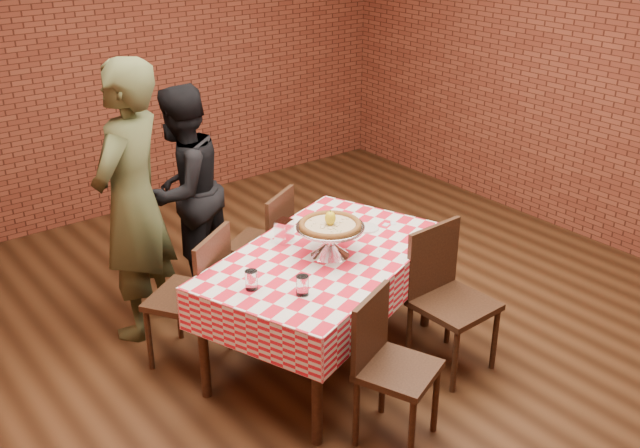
{
  "coord_description": "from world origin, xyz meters",
  "views": [
    {
      "loc": [
        -2.67,
        -3.21,
        2.79
      ],
      "look_at": [
        -0.17,
        0.01,
        0.93
      ],
      "focal_mm": 41.26,
      "sensor_mm": 36.0,
      "label": 1
    }
  ],
  "objects_px": {
    "pizza_stand": "(330,241)",
    "condiment_caddy": "(284,231)",
    "chair_near_left": "(398,374)",
    "water_glass_right": "(251,280)",
    "chair_far_right": "(259,246)",
    "pizza": "(330,226)",
    "diner_black": "(183,190)",
    "diner_olive": "(132,202)",
    "water_glass_left": "(302,285)",
    "table": "(324,308)",
    "chair_far_left": "(187,297)",
    "chair_near_right": "(455,303)"
  },
  "relations": [
    {
      "from": "chair_near_left",
      "to": "pizza_stand",
      "type": "bearing_deg",
      "value": 55.44
    },
    {
      "from": "chair_near_left",
      "to": "diner_black",
      "type": "height_order",
      "value": "diner_black"
    },
    {
      "from": "chair_near_right",
      "to": "chair_far_left",
      "type": "xyz_separation_m",
      "value": [
        -1.26,
        1.09,
        -0.0
      ]
    },
    {
      "from": "chair_far_right",
      "to": "diner_black",
      "type": "height_order",
      "value": "diner_black"
    },
    {
      "from": "water_glass_left",
      "to": "chair_far_right",
      "type": "relative_size",
      "value": 0.13
    },
    {
      "from": "diner_black",
      "to": "diner_olive",
      "type": "bearing_deg",
      "value": 8.95
    },
    {
      "from": "chair_near_left",
      "to": "diner_olive",
      "type": "relative_size",
      "value": 0.46
    },
    {
      "from": "pizza",
      "to": "chair_far_left",
      "type": "relative_size",
      "value": 0.41
    },
    {
      "from": "chair_near_right",
      "to": "diner_black",
      "type": "relative_size",
      "value": 0.59
    },
    {
      "from": "condiment_caddy",
      "to": "chair_near_left",
      "type": "distance_m",
      "value": 1.2
    },
    {
      "from": "pizza_stand",
      "to": "table",
      "type": "bearing_deg",
      "value": 127.44
    },
    {
      "from": "condiment_caddy",
      "to": "diner_olive",
      "type": "relative_size",
      "value": 0.08
    },
    {
      "from": "chair_near_right",
      "to": "table",
      "type": "bearing_deg",
      "value": 133.88
    },
    {
      "from": "water_glass_right",
      "to": "chair_far_right",
      "type": "xyz_separation_m",
      "value": [
        0.68,
        0.97,
        -0.38
      ]
    },
    {
      "from": "pizza_stand",
      "to": "chair_far_left",
      "type": "xyz_separation_m",
      "value": [
        -0.7,
        0.55,
        -0.39
      ]
    },
    {
      "from": "pizza_stand",
      "to": "chair_far_left",
      "type": "bearing_deg",
      "value": 141.92
    },
    {
      "from": "pizza_stand",
      "to": "pizza",
      "type": "bearing_deg",
      "value": -26.57
    },
    {
      "from": "table",
      "to": "chair_near_left",
      "type": "height_order",
      "value": "chair_near_left"
    },
    {
      "from": "chair_near_left",
      "to": "chair_far_right",
      "type": "relative_size",
      "value": 0.99
    },
    {
      "from": "pizza",
      "to": "chair_far_right",
      "type": "bearing_deg",
      "value": 85.41
    },
    {
      "from": "pizza",
      "to": "chair_near_left",
      "type": "relative_size",
      "value": 0.44
    },
    {
      "from": "water_glass_right",
      "to": "diner_black",
      "type": "xyz_separation_m",
      "value": [
        0.37,
        1.5,
        -0.04
      ]
    },
    {
      "from": "condiment_caddy",
      "to": "water_glass_left",
      "type": "bearing_deg",
      "value": -139.64
    },
    {
      "from": "chair_far_right",
      "to": "diner_black",
      "type": "relative_size",
      "value": 0.56
    },
    {
      "from": "chair_near_left",
      "to": "chair_far_left",
      "type": "xyz_separation_m",
      "value": [
        -0.52,
        1.37,
        0.03
      ]
    },
    {
      "from": "table",
      "to": "chair_near_left",
      "type": "xyz_separation_m",
      "value": [
        -0.16,
        -0.85,
        0.06
      ]
    },
    {
      "from": "chair_near_right",
      "to": "chair_far_left",
      "type": "bearing_deg",
      "value": 137.32
    },
    {
      "from": "pizza",
      "to": "water_glass_right",
      "type": "distance_m",
      "value": 0.63
    },
    {
      "from": "pizza_stand",
      "to": "chair_near_right",
      "type": "relative_size",
      "value": 0.46
    },
    {
      "from": "chair_near_right",
      "to": "diner_black",
      "type": "xyz_separation_m",
      "value": [
        -0.79,
        1.97,
        0.32
      ]
    },
    {
      "from": "diner_olive",
      "to": "water_glass_left",
      "type": "bearing_deg",
      "value": 67.97
    },
    {
      "from": "water_glass_right",
      "to": "chair_near_right",
      "type": "distance_m",
      "value": 1.31
    },
    {
      "from": "chair_far_left",
      "to": "diner_olive",
      "type": "relative_size",
      "value": 0.49
    },
    {
      "from": "water_glass_left",
      "to": "water_glass_right",
      "type": "xyz_separation_m",
      "value": [
        -0.19,
        0.22,
        0.0
      ]
    },
    {
      "from": "pizza_stand",
      "to": "chair_near_left",
      "type": "relative_size",
      "value": 0.49
    },
    {
      "from": "chair_near_right",
      "to": "diner_olive",
      "type": "distance_m",
      "value": 2.15
    },
    {
      "from": "pizza",
      "to": "diner_olive",
      "type": "height_order",
      "value": "diner_olive"
    },
    {
      "from": "table",
      "to": "chair_near_right",
      "type": "xyz_separation_m",
      "value": [
        0.58,
        -0.56,
        0.08
      ]
    },
    {
      "from": "water_glass_right",
      "to": "chair_far_right",
      "type": "height_order",
      "value": "chair_far_right"
    },
    {
      "from": "pizza_stand",
      "to": "condiment_caddy",
      "type": "relative_size",
      "value": 2.85
    },
    {
      "from": "chair_near_left",
      "to": "table",
      "type": "bearing_deg",
      "value": 57.32
    },
    {
      "from": "chair_near_right",
      "to": "chair_far_right",
      "type": "xyz_separation_m",
      "value": [
        -0.49,
        1.45,
        -0.02
      ]
    },
    {
      "from": "pizza_stand",
      "to": "condiment_caddy",
      "type": "height_order",
      "value": "pizza_stand"
    },
    {
      "from": "water_glass_right",
      "to": "chair_far_left",
      "type": "xyz_separation_m",
      "value": [
        -0.1,
        0.61,
        -0.36
      ]
    },
    {
      "from": "table",
      "to": "pizza_stand",
      "type": "distance_m",
      "value": 0.48
    },
    {
      "from": "pizza_stand",
      "to": "chair_far_right",
      "type": "relative_size",
      "value": 0.49
    },
    {
      "from": "water_glass_right",
      "to": "chair_near_left",
      "type": "xyz_separation_m",
      "value": [
        0.42,
        -0.76,
        -0.38
      ]
    },
    {
      "from": "water_glass_left",
      "to": "chair_near_left",
      "type": "bearing_deg",
      "value": -66.2
    },
    {
      "from": "diner_olive",
      "to": "diner_black",
      "type": "xyz_separation_m",
      "value": [
        0.54,
        0.35,
        -0.16
      ]
    },
    {
      "from": "table",
      "to": "pizza_stand",
      "type": "xyz_separation_m",
      "value": [
        0.02,
        -0.03,
        0.48
      ]
    }
  ]
}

